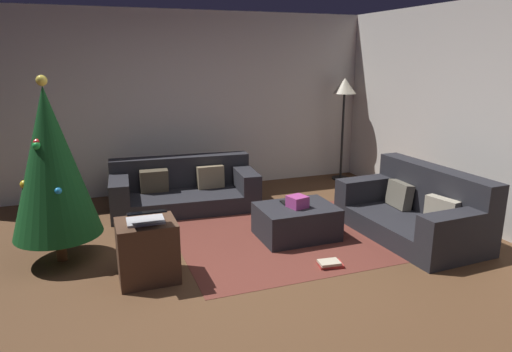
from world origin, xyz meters
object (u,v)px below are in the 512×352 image
Objects in this scene: ottoman at (296,221)px; tv_remote at (284,203)px; gift_box at (297,202)px; corner_lamp at (344,94)px; couch_right at (417,211)px; couch_left at (184,189)px; christmas_tree at (51,163)px; side_table at (147,251)px; book_stack at (330,264)px; laptop at (146,218)px.

tv_remote reaches higher than ottoman.
corner_lamp is at bearing 49.22° from gift_box.
couch_right is at bearing -15.93° from gift_box.
couch_right is 2.01× the size of ottoman.
christmas_tree is at bearing 44.10° from couch_left.
corner_lamp is (3.44, 2.44, 1.11)m from side_table.
book_stack is (0.95, -2.29, -0.22)m from couch_left.
couch_left reaches higher than book_stack.
side_table is (-2.98, -0.03, -0.01)m from couch_right.
gift_box reaches higher than tv_remote.
couch_left is at bearing 69.93° from laptop.
gift_box is 1.73m from side_table.
book_stack is (-0.00, -0.76, -0.40)m from gift_box.
corner_lamp is (4.19, 1.75, 0.39)m from christmas_tree.
christmas_tree reaches higher than couch_right.
couch_right is 1.04× the size of corner_lamp.
couch_left is 10.31× the size of gift_box.
couch_right is 10.59× the size of tv_remote.
couch_left is 1.81m from gift_box.
laptop is 0.24× the size of corner_lamp.
gift_box is (-0.01, -0.04, 0.24)m from ottoman.
christmas_tree is 1.14m from laptop.
gift_box is at bearing -61.62° from tv_remote.
side_table is at bearing -42.67° from christmas_tree.
book_stack is at bearing -90.85° from ottoman.
christmas_tree reaches higher than side_table.
tv_remote is 0.09× the size of christmas_tree.
tv_remote is 0.10× the size of corner_lamp.
corner_lamp is at bearing 22.59° from christmas_tree.
gift_box is 1.75m from laptop.
christmas_tree is at bearing 135.11° from laptop.
laptop reaches higher than couch_left.
laptop is at bearing -164.75° from gift_box.
laptop is (-0.73, -1.99, 0.36)m from couch_left.
book_stack is (2.43, -1.05, -0.97)m from christmas_tree.
gift_box is (0.95, -1.53, 0.18)m from couch_left.
book_stack is at bearing -84.62° from tv_remote.
corner_lamp is (1.76, 2.80, 1.36)m from book_stack.
christmas_tree is at bearing 173.94° from ottoman.
couch_left is 3.51× the size of side_table.
christmas_tree is (-3.74, 0.67, 0.71)m from couch_right.
tv_remote is 0.98m from book_stack.
couch_right reaches higher than book_stack.
gift_box is 2.86m from corner_lamp.
laptop is at bearing -91.64° from side_table.
ottoman is (-1.30, 0.41, -0.10)m from couch_right.
ottoman is at bearing -51.88° from tv_remote.
couch_right is at bearing 144.08° from couch_left.
side_table is 1.73m from book_stack.
laptop is at bearing -44.89° from christmas_tree.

